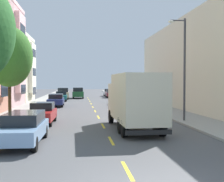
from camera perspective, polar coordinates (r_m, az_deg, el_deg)
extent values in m
plane|color=#4C4C4F|center=(37.83, -3.96, -2.72)|extent=(160.00, 160.00, 0.00)
cube|color=#99968E|center=(36.22, -15.13, -2.87)|extent=(3.20, 120.00, 0.14)
cube|color=#99968E|center=(36.84, 7.29, -2.74)|extent=(3.20, 120.00, 0.14)
cube|color=yellow|center=(10.26, 2.98, -15.15)|extent=(0.14, 2.20, 0.01)
cube|color=yellow|center=(15.07, -0.17, -9.64)|extent=(0.14, 2.20, 0.01)
cube|color=yellow|center=(19.97, -1.74, -6.80)|extent=(0.14, 2.20, 0.01)
cube|color=yellow|center=(24.91, -2.68, -5.08)|extent=(0.14, 2.20, 0.01)
cube|color=yellow|center=(29.87, -3.31, -3.93)|extent=(0.14, 2.20, 0.01)
cube|color=yellow|center=(34.85, -3.75, -3.10)|extent=(0.14, 2.20, 0.01)
cube|color=yellow|center=(39.82, -4.09, -2.49)|extent=(0.14, 2.20, 0.01)
cube|color=yellow|center=(44.81, -4.35, -2.01)|extent=(0.14, 2.20, 0.01)
cube|color=yellow|center=(49.80, -4.55, -1.62)|extent=(0.14, 2.20, 0.01)
cube|color=yellow|center=(54.78, -4.72, -1.31)|extent=(0.14, 2.20, 0.01)
cube|color=#E19B83|center=(27.97, -20.75, 9.24)|extent=(0.55, 3.76, 9.63)
cube|color=#1E232D|center=(27.67, -20.05, 0.11)|extent=(0.04, 2.85, 1.10)
cube|color=#1E232D|center=(27.81, -20.13, 7.75)|extent=(0.04, 2.85, 1.10)
cube|color=#1E232D|center=(28.44, -20.22, 15.19)|extent=(0.04, 2.85, 1.10)
cube|color=#FECACA|center=(37.26, -18.28, 15.59)|extent=(0.60, 8.35, 0.44)
cube|color=#FECACA|center=(36.22, -17.37, 7.00)|extent=(0.55, 3.76, 9.12)
cube|color=#1E232D|center=(36.03, -16.84, 0.33)|extent=(0.04, 2.85, 1.10)
cube|color=#1E232D|center=(36.11, -16.90, 5.91)|extent=(0.04, 2.85, 1.10)
cube|color=#1E232D|center=(36.53, -16.95, 11.40)|extent=(0.04, 2.85, 1.10)
cube|color=white|center=(45.04, -15.98, 9.98)|extent=(0.60, 8.35, 0.44)
cube|color=white|center=(44.53, -15.26, 4.31)|extent=(0.55, 3.76, 7.19)
cube|color=#1E232D|center=(44.47, -14.85, 0.04)|extent=(0.04, 2.85, 1.10)
cube|color=#1E232D|center=(44.47, -14.87, 3.61)|extent=(0.04, 2.85, 1.10)
cube|color=#1E232D|center=(44.64, -14.90, 7.15)|extent=(0.04, 2.85, 1.10)
cylinder|color=#47331E|center=(21.52, -19.28, -1.87)|extent=(0.22, 0.22, 3.02)
ellipsoid|color=#387028|center=(21.55, -19.37, 6.33)|extent=(3.17, 3.17, 4.18)
cylinder|color=#38383D|center=(22.19, 13.95, 4.05)|extent=(0.16, 0.16, 7.48)
cylinder|color=#38383D|center=(22.44, 12.66, 13.27)|extent=(1.10, 0.10, 0.10)
ellipsoid|color=silver|center=(22.27, 11.41, 13.11)|extent=(0.44, 0.28, 0.20)
cube|color=beige|center=(17.41, 4.96, -1.26)|extent=(2.53, 5.47, 2.80)
cube|color=beige|center=(21.20, 2.66, -1.52)|extent=(2.35, 1.95, 2.20)
cube|color=black|center=(22.06, 2.24, -0.13)|extent=(2.02, 0.13, 0.97)
cube|color=black|center=(15.06, 7.17, -8.00)|extent=(2.40, 0.22, 0.24)
cylinder|color=black|center=(21.58, 5.41, -4.88)|extent=(0.30, 0.97, 0.96)
cylinder|color=black|center=(21.20, -0.20, -4.99)|extent=(0.30, 0.97, 0.96)
cylinder|color=black|center=(16.41, 9.76, -7.03)|extent=(0.30, 0.97, 0.96)
cylinder|color=black|center=(15.90, 2.39, -7.29)|extent=(0.30, 0.97, 0.96)
cylinder|color=black|center=(17.45, 8.66, -6.49)|extent=(0.30, 0.97, 0.96)
cylinder|color=black|center=(16.97, 1.73, -6.71)|extent=(0.30, 0.97, 0.96)
cube|color=#AD1E1E|center=(21.42, -13.54, -4.55)|extent=(1.85, 4.05, 0.62)
cube|color=black|center=(21.83, -13.36, -2.88)|extent=(1.58, 1.72, 0.55)
cylinder|color=black|center=(20.26, -16.25, -5.82)|extent=(0.24, 0.67, 0.66)
cylinder|color=black|center=(20.01, -11.96, -5.87)|extent=(0.24, 0.67, 0.66)
cylinder|color=black|center=(22.91, -14.90, -4.92)|extent=(0.24, 0.67, 0.66)
cylinder|color=black|center=(22.69, -11.10, -4.96)|extent=(0.24, 0.67, 0.66)
cube|color=maroon|center=(54.81, -0.25, -0.63)|extent=(1.78, 4.02, 0.62)
cube|color=black|center=(54.31, -0.20, -0.04)|extent=(1.55, 1.69, 0.55)
cylinder|color=black|center=(56.25, 0.39, -0.89)|extent=(0.23, 0.66, 0.66)
cylinder|color=black|center=(56.11, -1.16, -0.89)|extent=(0.23, 0.66, 0.66)
cylinder|color=black|center=(53.55, 0.70, -1.02)|extent=(0.23, 0.66, 0.66)
cylinder|color=black|center=(53.40, -0.92, -1.03)|extent=(0.23, 0.66, 0.66)
cube|color=silver|center=(60.84, -0.75, -0.39)|extent=(1.82, 4.03, 0.62)
cube|color=black|center=(60.34, -0.71, 0.15)|extent=(1.56, 1.71, 0.55)
cylinder|color=black|center=(62.27, -0.15, -0.62)|extent=(0.23, 0.66, 0.66)
cylinder|color=black|center=(62.15, -1.55, -0.63)|extent=(0.23, 0.66, 0.66)
cylinder|color=black|center=(59.56, 0.08, -0.74)|extent=(0.23, 0.66, 0.66)
cylinder|color=black|center=(59.44, -1.38, -0.74)|extent=(0.23, 0.66, 0.66)
cube|color=#B2B5BA|center=(42.29, 1.61, -1.37)|extent=(1.85, 4.05, 0.62)
cube|color=black|center=(41.79, 1.69, -0.60)|extent=(1.58, 1.72, 0.55)
cylinder|color=black|center=(43.75, 2.40, -1.67)|extent=(0.24, 0.67, 0.66)
cylinder|color=black|center=(43.59, 0.42, -1.68)|extent=(0.24, 0.67, 0.66)
cylinder|color=black|center=(41.06, 2.88, -1.90)|extent=(0.24, 0.67, 0.66)
cylinder|color=black|center=(40.88, 0.77, -1.91)|extent=(0.24, 0.67, 0.66)
cube|color=tan|center=(51.27, -9.49, -0.67)|extent=(2.05, 4.84, 0.90)
cube|color=black|center=(51.24, -9.49, 0.22)|extent=(1.78, 2.82, 0.70)
cylinder|color=black|center=(49.70, -10.54, -1.28)|extent=(0.23, 0.66, 0.66)
cylinder|color=black|center=(49.64, -8.55, -1.27)|extent=(0.23, 0.66, 0.66)
cylinder|color=black|center=(52.96, -10.36, -1.09)|extent=(0.23, 0.66, 0.66)
cylinder|color=black|center=(52.90, -8.49, -1.08)|extent=(0.23, 0.66, 0.66)
cube|color=orange|center=(31.90, 4.41, -2.43)|extent=(1.92, 4.55, 0.60)
cube|color=black|center=(31.64, 4.48, -1.47)|extent=(1.64, 2.20, 0.50)
cylinder|color=black|center=(33.56, 5.32, -2.74)|extent=(0.24, 0.67, 0.66)
cylinder|color=black|center=(33.32, 2.64, -2.77)|extent=(0.24, 0.67, 0.66)
cylinder|color=black|center=(30.57, 6.34, -3.19)|extent=(0.24, 0.67, 0.66)
cylinder|color=black|center=(30.30, 3.40, -3.23)|extent=(0.24, 0.67, 0.66)
cube|color=#195B60|center=(45.74, -9.88, -1.15)|extent=(1.84, 4.04, 0.62)
cube|color=black|center=(46.20, -9.87, -0.40)|extent=(1.57, 1.72, 0.55)
cylinder|color=black|center=(44.44, -10.92, -1.64)|extent=(0.24, 0.67, 0.66)
cylinder|color=black|center=(44.38, -8.96, -1.64)|extent=(0.24, 0.67, 0.66)
cylinder|color=black|center=(47.15, -10.75, -1.45)|extent=(0.24, 0.67, 0.66)
cylinder|color=black|center=(47.10, -8.90, -1.44)|extent=(0.24, 0.67, 0.66)
cube|color=#7A9EC6|center=(14.74, -16.91, -7.46)|extent=(1.92, 4.74, 0.62)
cube|color=black|center=(15.02, -16.64, -5.03)|extent=(1.66, 2.85, 0.55)
cylinder|color=black|center=(13.11, -14.86, -9.99)|extent=(0.23, 0.66, 0.66)
cylinder|color=black|center=(16.50, -18.50, -7.57)|extent=(0.23, 0.66, 0.66)
cylinder|color=black|center=(16.21, -12.94, -7.70)|extent=(0.23, 0.66, 0.66)
cube|color=navy|center=(36.08, -10.86, -1.95)|extent=(1.88, 4.72, 0.62)
cube|color=black|center=(36.42, -10.83, -0.99)|extent=(1.63, 2.84, 0.55)
cylinder|color=black|center=(34.58, -12.36, -2.64)|extent=(0.23, 0.66, 0.66)
cylinder|color=black|center=(34.47, -9.70, -2.64)|extent=(0.23, 0.66, 0.66)
cylinder|color=black|center=(37.75, -11.91, -2.26)|extent=(0.23, 0.66, 0.66)
cylinder|color=black|center=(37.65, -9.48, -2.26)|extent=(0.23, 0.66, 0.66)
cube|color=#194C28|center=(53.24, -6.61, -0.57)|extent=(1.95, 4.80, 0.90)
cube|color=black|center=(53.21, -6.62, 0.29)|extent=(1.72, 2.78, 0.70)
cylinder|color=black|center=(51.64, -7.58, -1.15)|extent=(0.22, 0.66, 0.66)
cylinder|color=black|center=(51.63, -5.66, -1.14)|extent=(0.22, 0.66, 0.66)
cylinder|color=black|center=(54.90, -7.51, -0.97)|extent=(0.22, 0.66, 0.66)
cylinder|color=black|center=(54.89, -5.70, -0.96)|extent=(0.22, 0.66, 0.66)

